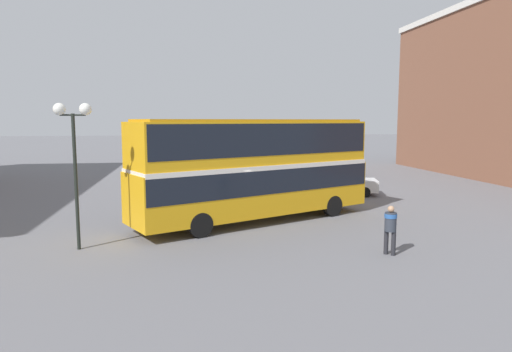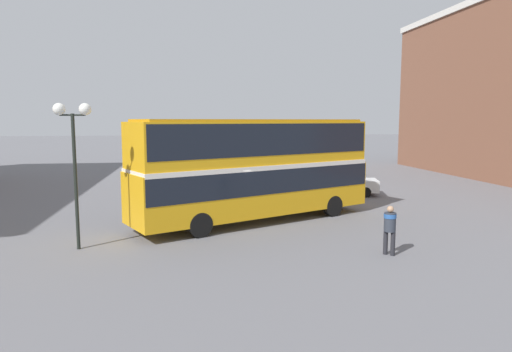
{
  "view_description": "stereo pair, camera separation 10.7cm",
  "coord_description": "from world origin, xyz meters",
  "px_view_note": "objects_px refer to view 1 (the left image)",
  "views": [
    {
      "loc": [
        -1.42,
        -19.21,
        4.48
      ],
      "look_at": [
        1.71,
        0.55,
        2.04
      ],
      "focal_mm": 32.0,
      "sensor_mm": 36.0,
      "label": 1
    },
    {
      "loc": [
        -1.32,
        -19.22,
        4.48
      ],
      "look_at": [
        1.71,
        0.55,
        2.04
      ],
      "focal_mm": 32.0,
      "sensor_mm": 36.0,
      "label": 2
    }
  ],
  "objects_px": {
    "parked_car_kerb_near": "(341,183)",
    "double_decker_bus": "(256,164)",
    "pedestrian_foreground": "(390,225)",
    "parked_car_kerb_far": "(329,165)",
    "street_lamp_twin_globe": "(74,133)"
  },
  "relations": [
    {
      "from": "pedestrian_foreground",
      "to": "parked_car_kerb_far",
      "type": "height_order",
      "value": "pedestrian_foreground"
    },
    {
      "from": "double_decker_bus",
      "to": "street_lamp_twin_globe",
      "type": "relative_size",
      "value": 2.22
    },
    {
      "from": "double_decker_bus",
      "to": "pedestrian_foreground",
      "type": "bearing_deg",
      "value": -83.28
    },
    {
      "from": "double_decker_bus",
      "to": "parked_car_kerb_far",
      "type": "bearing_deg",
      "value": 36.36
    },
    {
      "from": "parked_car_kerb_near",
      "to": "pedestrian_foreground",
      "type": "bearing_deg",
      "value": -87.92
    },
    {
      "from": "parked_car_kerb_near",
      "to": "parked_car_kerb_far",
      "type": "bearing_deg",
      "value": 90.05
    },
    {
      "from": "double_decker_bus",
      "to": "parked_car_kerb_near",
      "type": "height_order",
      "value": "double_decker_bus"
    },
    {
      "from": "double_decker_bus",
      "to": "parked_car_kerb_far",
      "type": "distance_m",
      "value": 18.55
    },
    {
      "from": "double_decker_bus",
      "to": "pedestrian_foreground",
      "type": "xyz_separation_m",
      "value": [
        3.63,
        -5.76,
        -1.57
      ]
    },
    {
      "from": "parked_car_kerb_near",
      "to": "double_decker_bus",
      "type": "bearing_deg",
      "value": -120.05
    },
    {
      "from": "parked_car_kerb_near",
      "to": "parked_car_kerb_far",
      "type": "height_order",
      "value": "parked_car_kerb_far"
    },
    {
      "from": "double_decker_bus",
      "to": "parked_car_kerb_near",
      "type": "relative_size",
      "value": 2.54
    },
    {
      "from": "parked_car_kerb_near",
      "to": "street_lamp_twin_globe",
      "type": "relative_size",
      "value": 0.87
    },
    {
      "from": "pedestrian_foreground",
      "to": "double_decker_bus",
      "type": "bearing_deg",
      "value": -101.6
    },
    {
      "from": "street_lamp_twin_globe",
      "to": "double_decker_bus",
      "type": "bearing_deg",
      "value": 26.83
    }
  ]
}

